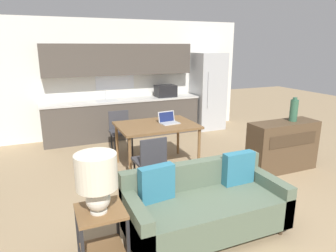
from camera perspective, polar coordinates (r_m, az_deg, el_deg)
name	(u,v)px	position (r m, az deg, el deg)	size (l,w,h in m)	color
ground_plane	(223,238)	(3.67, 10.52, -20.28)	(20.00, 20.00, 0.00)	#9E8460
wall_back	(119,78)	(7.33, -9.40, 8.96)	(6.40, 0.07, 2.70)	silver
kitchen_counter	(123,101)	(7.12, -8.49, 4.67)	(3.65, 0.65, 2.15)	#4C443D
refrigerator	(208,91)	(7.84, 7.59, 6.58)	(0.72, 0.75, 1.93)	#B7BABC
dining_table	(157,128)	(5.25, -2.18, -0.36)	(1.35, 0.98, 0.78)	brown
couch	(203,205)	(3.57, 6.77, -14.77)	(1.80, 0.80, 0.86)	#3D2D1E
side_table	(101,227)	(3.16, -12.57, -18.32)	(0.46, 0.46, 0.58)	brown
table_lamp	(97,177)	(2.87, -13.45, -9.46)	(0.39, 0.39, 0.58)	silver
credenza	(282,146)	(5.55, 20.96, -3.57)	(1.23, 0.44, 0.86)	brown
vase	(294,110)	(5.52, 22.84, 2.81)	(0.13, 0.13, 0.41)	#336047
dining_chair_far_left	(120,130)	(6.00, -9.04, -0.70)	(0.43, 0.43, 0.85)	#38383D
dining_chair_near_left	(150,160)	(4.40, -3.36, -6.43)	(0.44, 0.44, 0.85)	#38383D
laptop	(168,120)	(5.30, 0.03, 1.09)	(0.35, 0.29, 0.20)	#B7BABC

